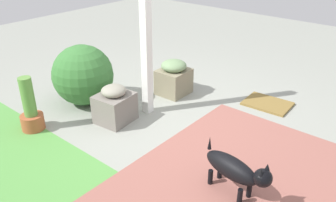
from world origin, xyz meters
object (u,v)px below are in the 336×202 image
porch_pillar (146,30)px  stone_planter_nearest (174,78)px  terracotta_pot_tall (31,111)px  doormat (267,104)px  round_shrub (83,75)px  stone_planter_mid (115,105)px  dog (235,170)px

porch_pillar → stone_planter_nearest: bearing=-81.8°
stone_planter_nearest → porch_pillar: bearing=98.2°
terracotta_pot_tall → doormat: size_ratio=1.11×
doormat → round_shrub: bearing=38.2°
porch_pillar → stone_planter_mid: 0.96m
stone_planter_nearest → doormat: stone_planter_nearest is taller
porch_pillar → terracotta_pot_tall: porch_pillar is taller
doormat → stone_planter_nearest: bearing=23.9°
stone_planter_mid → round_shrub: size_ratio=0.59×
porch_pillar → stone_planter_mid: size_ratio=4.55×
porch_pillar → dog: size_ratio=3.15×
stone_planter_nearest → stone_planter_mid: bearing=87.4°
stone_planter_mid → terracotta_pot_tall: size_ratio=0.72×
stone_planter_mid → doormat: stone_planter_mid is taller
stone_planter_nearest → dog: (-1.72, 1.28, 0.03)m
stone_planter_nearest → doormat: bearing=-156.1°
terracotta_pot_tall → doormat: 2.97m
porch_pillar → round_shrub: (0.82, 0.35, -0.67)m
stone_planter_mid → dog: stone_planter_mid is taller
terracotta_pot_tall → round_shrub: bearing=-84.1°
round_shrub → doormat: round_shrub is taller
porch_pillar → round_shrub: bearing=23.1°
porch_pillar → terracotta_pot_tall: size_ratio=3.27×
round_shrub → doormat: (-1.91, -1.50, -0.38)m
dog → terracotta_pot_tall: bearing=12.5°
stone_planter_mid → porch_pillar: bearing=-108.2°
stone_planter_mid → terracotta_pot_tall: terracotta_pot_tall is taller
stone_planter_nearest → terracotta_pot_tall: size_ratio=0.76×
terracotta_pot_tall → dog: bearing=-167.5°
porch_pillar → stone_planter_nearest: porch_pillar is taller
doormat → porch_pillar: bearing=46.6°
stone_planter_mid → doormat: bearing=-127.9°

